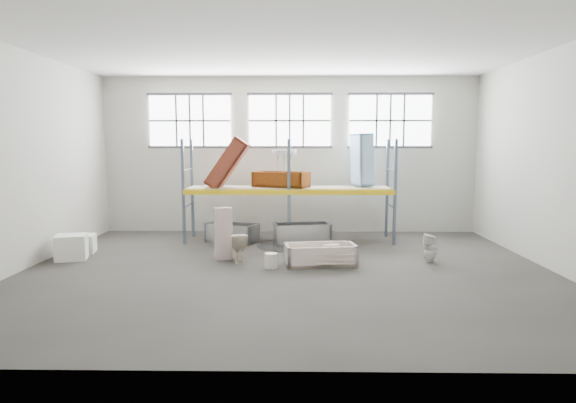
{
  "coord_description": "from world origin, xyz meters",
  "views": [
    {
      "loc": [
        0.2,
        -10.86,
        2.84
      ],
      "look_at": [
        0.0,
        1.5,
        1.4
      ],
      "focal_mm": 30.5,
      "sensor_mm": 36.0,
      "label": 1
    }
  ],
  "objects_px": {
    "bathtub_beige": "(320,254)",
    "toilet_white": "(430,248)",
    "steel_tub_right": "(302,233)",
    "steel_tub_left": "(232,232)",
    "cistern_tall": "(223,233)",
    "blue_tub_upright": "(362,160)",
    "bucket": "(271,261)",
    "rust_tub_flat": "(281,179)",
    "toilet_beige": "(239,247)",
    "carton_near": "(71,247)"
  },
  "relations": [
    {
      "from": "rust_tub_flat",
      "to": "toilet_beige",
      "type": "bearing_deg",
      "value": -109.05
    },
    {
      "from": "rust_tub_flat",
      "to": "bathtub_beige",
      "type": "bearing_deg",
      "value": -71.33
    },
    {
      "from": "steel_tub_left",
      "to": "bucket",
      "type": "relative_size",
      "value": 4.27
    },
    {
      "from": "steel_tub_left",
      "to": "blue_tub_upright",
      "type": "bearing_deg",
      "value": 6.41
    },
    {
      "from": "toilet_white",
      "to": "carton_near",
      "type": "height_order",
      "value": "toilet_white"
    },
    {
      "from": "cistern_tall",
      "to": "steel_tub_right",
      "type": "distance_m",
      "value": 2.82
    },
    {
      "from": "toilet_white",
      "to": "steel_tub_right",
      "type": "bearing_deg",
      "value": -117.43
    },
    {
      "from": "blue_tub_upright",
      "to": "bucket",
      "type": "distance_m",
      "value": 4.87
    },
    {
      "from": "steel_tub_left",
      "to": "steel_tub_right",
      "type": "bearing_deg",
      "value": -6.11
    },
    {
      "from": "bathtub_beige",
      "to": "steel_tub_right",
      "type": "bearing_deg",
      "value": 91.45
    },
    {
      "from": "steel_tub_left",
      "to": "blue_tub_upright",
      "type": "distance_m",
      "value": 4.39
    },
    {
      "from": "steel_tub_right",
      "to": "cistern_tall",
      "type": "bearing_deg",
      "value": -135.05
    },
    {
      "from": "bathtub_beige",
      "to": "toilet_white",
      "type": "height_order",
      "value": "toilet_white"
    },
    {
      "from": "steel_tub_left",
      "to": "carton_near",
      "type": "xyz_separation_m",
      "value": [
        -3.71,
        -2.32,
        0.04
      ]
    },
    {
      "from": "bathtub_beige",
      "to": "steel_tub_left",
      "type": "relative_size",
      "value": 1.12
    },
    {
      "from": "toilet_beige",
      "to": "blue_tub_upright",
      "type": "bearing_deg",
      "value": -146.91
    },
    {
      "from": "toilet_beige",
      "to": "steel_tub_left",
      "type": "relative_size",
      "value": 0.48
    },
    {
      "from": "bucket",
      "to": "steel_tub_left",
      "type": "bearing_deg",
      "value": 112.75
    },
    {
      "from": "bathtub_beige",
      "to": "steel_tub_right",
      "type": "relative_size",
      "value": 1.04
    },
    {
      "from": "rust_tub_flat",
      "to": "cistern_tall",
      "type": "bearing_deg",
      "value": -118.98
    },
    {
      "from": "toilet_beige",
      "to": "rust_tub_flat",
      "type": "xyz_separation_m",
      "value": [
        0.94,
        2.73,
        1.46
      ]
    },
    {
      "from": "cistern_tall",
      "to": "steel_tub_left",
      "type": "xyz_separation_m",
      "value": [
        -0.07,
        2.2,
        -0.38
      ]
    },
    {
      "from": "bathtub_beige",
      "to": "steel_tub_left",
      "type": "distance_m",
      "value": 3.69
    },
    {
      "from": "cistern_tall",
      "to": "blue_tub_upright",
      "type": "bearing_deg",
      "value": 19.0
    },
    {
      "from": "toilet_beige",
      "to": "carton_near",
      "type": "relative_size",
      "value": 0.99
    },
    {
      "from": "steel_tub_right",
      "to": "rust_tub_flat",
      "type": "height_order",
      "value": "rust_tub_flat"
    },
    {
      "from": "bathtub_beige",
      "to": "toilet_beige",
      "type": "distance_m",
      "value": 1.99
    },
    {
      "from": "steel_tub_left",
      "to": "steel_tub_right",
      "type": "height_order",
      "value": "steel_tub_right"
    },
    {
      "from": "toilet_beige",
      "to": "toilet_white",
      "type": "bearing_deg",
      "value": 172.12
    },
    {
      "from": "carton_near",
      "to": "bucket",
      "type": "bearing_deg",
      "value": -8.78
    },
    {
      "from": "toilet_beige",
      "to": "cistern_tall",
      "type": "xyz_separation_m",
      "value": [
        -0.43,
        0.26,
        0.29
      ]
    },
    {
      "from": "toilet_beige",
      "to": "steel_tub_right",
      "type": "xyz_separation_m",
      "value": [
        1.55,
        2.23,
        -0.06
      ]
    },
    {
      "from": "cistern_tall",
      "to": "toilet_white",
      "type": "bearing_deg",
      "value": -18.94
    },
    {
      "from": "toilet_beige",
      "to": "steel_tub_left",
      "type": "height_order",
      "value": "toilet_beige"
    },
    {
      "from": "cistern_tall",
      "to": "bathtub_beige",
      "type": "bearing_deg",
      "value": -28.99
    },
    {
      "from": "toilet_beige",
      "to": "steel_tub_right",
      "type": "bearing_deg",
      "value": -132.64
    },
    {
      "from": "toilet_white",
      "to": "blue_tub_upright",
      "type": "distance_m",
      "value": 3.78
    },
    {
      "from": "steel_tub_left",
      "to": "rust_tub_flat",
      "type": "relative_size",
      "value": 0.93
    },
    {
      "from": "steel_tub_left",
      "to": "carton_near",
      "type": "bearing_deg",
      "value": -147.94
    },
    {
      "from": "toilet_white",
      "to": "rust_tub_flat",
      "type": "distance_m",
      "value": 4.83
    },
    {
      "from": "toilet_white",
      "to": "bathtub_beige",
      "type": "bearing_deg",
      "value": -75.3
    },
    {
      "from": "bathtub_beige",
      "to": "steel_tub_right",
      "type": "xyz_separation_m",
      "value": [
        -0.41,
        2.53,
        0.05
      ]
    },
    {
      "from": "cistern_tall",
      "to": "carton_near",
      "type": "bearing_deg",
      "value": 165.92
    },
    {
      "from": "steel_tub_left",
      "to": "bathtub_beige",
      "type": "bearing_deg",
      "value": -48.22
    },
    {
      "from": "blue_tub_upright",
      "to": "bucket",
      "type": "relative_size",
      "value": 4.44
    },
    {
      "from": "bathtub_beige",
      "to": "toilet_beige",
      "type": "bearing_deg",
      "value": 163.73
    },
    {
      "from": "steel_tub_right",
      "to": "rust_tub_flat",
      "type": "distance_m",
      "value": 1.72
    },
    {
      "from": "bathtub_beige",
      "to": "cistern_tall",
      "type": "height_order",
      "value": "cistern_tall"
    },
    {
      "from": "rust_tub_flat",
      "to": "bucket",
      "type": "relative_size",
      "value": 4.6
    },
    {
      "from": "bucket",
      "to": "carton_near",
      "type": "distance_m",
      "value": 5.06
    }
  ]
}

